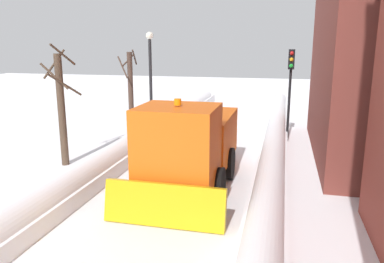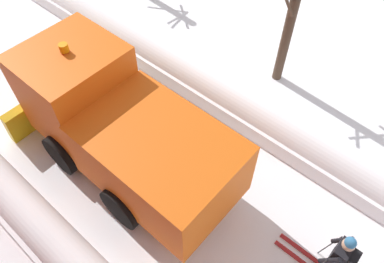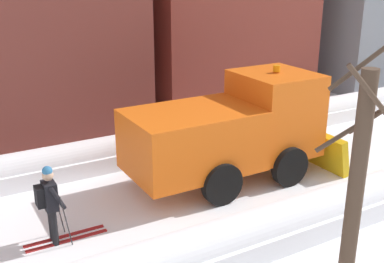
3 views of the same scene
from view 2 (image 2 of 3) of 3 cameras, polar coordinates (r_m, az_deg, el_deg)
ground_plane at (r=9.29m, az=-2.67°, el=-8.07°), size 80.00×80.00×0.00m
snowbank_right at (r=10.36m, az=8.20°, el=3.61°), size 1.10×36.00×0.93m
plow_truck at (r=8.60m, az=-11.34°, el=0.80°), size 3.20×5.98×3.12m
skier at (r=7.96m, az=21.86°, el=-17.64°), size 0.62×1.80×1.81m
bare_tree_mid at (r=10.61m, az=15.19°, el=17.13°), size 1.25×1.47×4.62m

